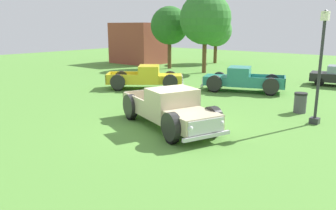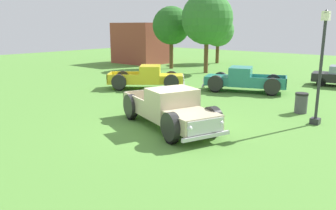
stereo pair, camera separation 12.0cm
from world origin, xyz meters
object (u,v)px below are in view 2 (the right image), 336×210
at_px(trash_can, 301,103).
at_px(oak_tree_center, 218,31).
at_px(pickup_truck_behind_left, 239,80).
at_px(oak_tree_west, 207,19).
at_px(oak_tree_east, 171,26).
at_px(pickup_truck_behind_right, 151,78).
at_px(pickup_truck_foreground, 173,110).
at_px(lamp_post_near, 321,66).

relative_size(trash_can, oak_tree_center, 0.18).
bearing_deg(pickup_truck_behind_left, oak_tree_center, 126.96).
height_order(trash_can, oak_tree_west, oak_tree_west).
height_order(oak_tree_east, oak_tree_west, oak_tree_west).
distance_m(pickup_truck_behind_right, oak_tree_center, 16.72).
relative_size(pickup_truck_foreground, oak_tree_west, 0.83).
bearing_deg(pickup_truck_foreground, oak_tree_center, 118.11).
bearing_deg(oak_tree_west, lamp_post_near, -39.38).
bearing_deg(oak_tree_center, lamp_post_near, -47.84).
height_order(pickup_truck_behind_right, trash_can, pickup_truck_behind_right).
height_order(pickup_truck_behind_left, lamp_post_near, lamp_post_near).
xyz_separation_m(trash_can, oak_tree_west, (-11.17, 8.62, 4.08)).
relative_size(pickup_truck_behind_left, oak_tree_center, 1.02).
bearing_deg(pickup_truck_behind_left, pickup_truck_foreground, -77.98).
height_order(lamp_post_near, oak_tree_center, oak_tree_center).
relative_size(oak_tree_east, oak_tree_west, 0.85).
height_order(trash_can, oak_tree_center, oak_tree_center).
bearing_deg(pickup_truck_foreground, oak_tree_west, 119.53).
bearing_deg(trash_can, pickup_truck_behind_right, 179.42).
relative_size(pickup_truck_behind_right, trash_can, 5.14).
distance_m(pickup_truck_behind_right, trash_can, 9.67).
relative_size(pickup_truck_behind_right, oak_tree_east, 0.85).
bearing_deg(oak_tree_west, pickup_truck_behind_left, -41.97).
bearing_deg(lamp_post_near, oak_tree_center, 132.16).
bearing_deg(oak_tree_west, pickup_truck_foreground, -60.47).
bearing_deg(trash_can, pickup_truck_foreground, -116.95).
bearing_deg(oak_tree_center, oak_tree_east, -96.93).
bearing_deg(oak_tree_west, oak_tree_east, 174.46).
xyz_separation_m(pickup_truck_behind_right, oak_tree_center, (-4.89, 15.75, 2.75)).
xyz_separation_m(pickup_truck_behind_left, lamp_post_near, (5.96, -4.39, 1.69)).
relative_size(pickup_truck_behind_left, trash_can, 5.54).
distance_m(pickup_truck_behind_right, oak_tree_east, 11.10).
height_order(pickup_truck_foreground, oak_tree_center, oak_tree_center).
bearing_deg(trash_can, oak_tree_west, 142.32).
xyz_separation_m(pickup_truck_foreground, trash_can, (2.97, 5.84, -0.29)).
distance_m(pickup_truck_behind_left, oak_tree_east, 12.61).
distance_m(pickup_truck_foreground, oak_tree_west, 17.05).
distance_m(oak_tree_west, oak_tree_center, 8.06).
distance_m(pickup_truck_foreground, trash_can, 6.56).
xyz_separation_m(pickup_truck_behind_right, oak_tree_west, (-1.50, 8.53, 3.85)).
relative_size(pickup_truck_behind_right, oak_tree_west, 0.72).
distance_m(oak_tree_east, oak_tree_center, 6.89).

